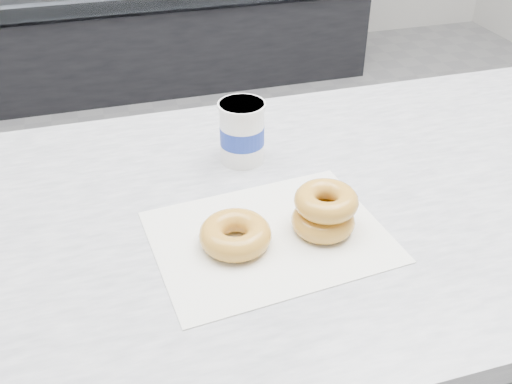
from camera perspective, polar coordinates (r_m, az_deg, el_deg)
The scene contains 6 objects.
ground at distance 1.99m, azimuth 0.73°, elevation -11.81°, with size 5.00×5.00×0.00m, color gray.
counter at distance 1.28m, azimuth 9.12°, elevation -16.31°, with size 3.06×0.76×0.90m.
wax_paper at distance 0.85m, azimuth 1.34°, elevation -4.47°, with size 0.34×0.26×0.00m, color silver.
donut_single at distance 0.83m, azimuth -2.09°, elevation -4.27°, with size 0.11×0.11×0.04m, color gold.
donut_stack at distance 0.85m, azimuth 6.87°, elevation -1.88°, with size 0.14×0.14×0.07m.
coffee_cup at distance 1.01m, azimuth -1.40°, elevation 6.05°, with size 0.08×0.08×0.11m.
Camera 1 is at (-0.41, -1.31, 1.44)m, focal length 40.00 mm.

